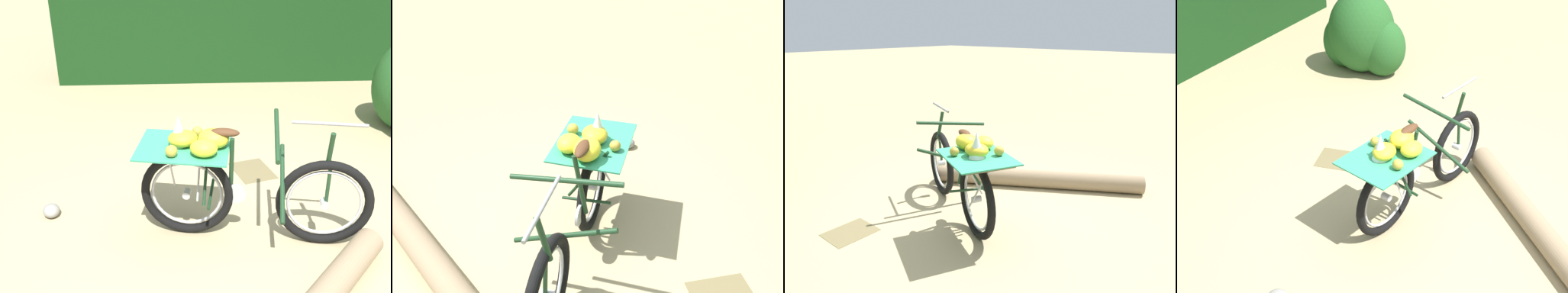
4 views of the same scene
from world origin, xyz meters
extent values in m
plane|color=tan|center=(0.00, 0.00, 0.00)|extent=(60.00, 60.00, 0.00)
torus|color=black|center=(0.20, 0.26, 0.36)|extent=(0.39, 0.69, 0.73)
torus|color=#B7B7BC|center=(0.20, 0.26, 0.36)|extent=(0.27, 0.52, 0.57)
cylinder|color=#B7B7BC|center=(0.20, 0.26, 0.36)|extent=(0.10, 0.09, 0.06)
cylinder|color=#19381E|center=(-0.12, -0.39, 0.53)|extent=(0.64, 0.34, 0.30)
cylinder|color=#19381E|center=(-0.09, -0.33, 0.92)|extent=(0.65, 0.35, 0.11)
cylinder|color=#19381E|center=(0.05, -0.04, 0.64)|extent=(0.12, 0.08, 0.49)
cylinder|color=#19381E|center=(0.11, 0.09, 0.38)|extent=(0.35, 0.19, 0.05)
cylinder|color=#19381E|center=(0.13, 0.13, 0.59)|extent=(0.30, 0.16, 0.47)
cylinder|color=#19381E|center=(-0.27, -0.69, 0.52)|extent=(0.06, 0.05, 0.30)
cylinder|color=#19381E|center=(-0.26, -0.67, 0.81)|extent=(0.10, 0.07, 0.30)
cylinder|color=gray|center=(-0.25, -0.64, 1.02)|extent=(0.25, 0.48, 0.02)
ellipsoid|color=#4C2D19|center=(0.07, 0.01, 0.91)|extent=(0.18, 0.24, 0.06)
cylinder|color=#B7B7BC|center=(0.03, -0.08, 0.40)|extent=(0.09, 0.15, 0.16)
cylinder|color=#B7B7BC|center=(0.16, 0.18, 0.56)|extent=(0.19, 0.11, 0.39)
cylinder|color=#B7B7BC|center=(0.25, 0.36, 0.56)|extent=(0.23, 0.12, 0.39)
cube|color=brown|center=(0.21, 0.28, 0.76)|extent=(0.66, 0.73, 0.02)
cube|color=#33936B|center=(0.21, 0.28, 0.78)|extent=(0.79, 0.85, 0.01)
ellipsoid|color=yellow|center=(0.01, 0.19, 0.84)|extent=(0.24, 0.25, 0.12)
ellipsoid|color=yellow|center=(0.12, 0.08, 0.85)|extent=(0.27, 0.29, 0.14)
ellipsoid|color=gold|center=(0.21, 0.28, 0.84)|extent=(0.21, 0.24, 0.12)
sphere|color=#B29333|center=(0.33, 0.13, 0.82)|extent=(0.08, 0.08, 0.08)
sphere|color=#8CAD38|center=(0.23, 0.24, 0.82)|extent=(0.07, 0.07, 0.07)
sphere|color=#B29333|center=(0.07, 0.41, 0.83)|extent=(0.09, 0.09, 0.09)
cone|color=white|center=(0.24, 0.31, 0.90)|extent=(0.19, 0.19, 0.23)
cylinder|color=#937A5B|center=(-1.12, 0.07, 0.10)|extent=(1.44, 2.20, 0.21)
ellipsoid|color=gray|center=(0.79, 1.29, 0.05)|extent=(0.17, 0.14, 0.11)
camera|label=1|loc=(-2.75, 1.20, 2.33)|focal=42.89mm
camera|label=2|loc=(-0.33, -2.25, 2.43)|focal=37.80mm
camera|label=3|loc=(2.53, 2.30, 1.83)|focal=34.68mm
camera|label=4|loc=(-0.74, 4.17, 3.50)|focal=54.81mm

